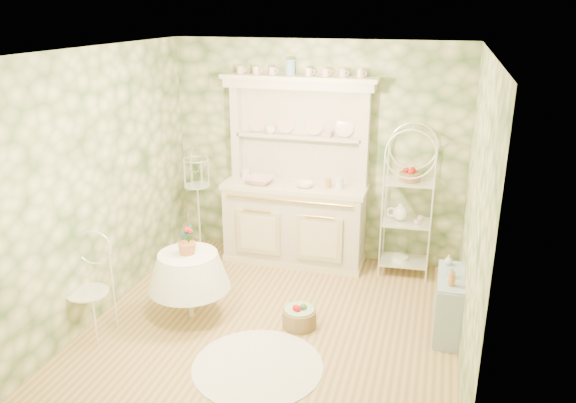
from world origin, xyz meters
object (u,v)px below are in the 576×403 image
(birdcage_stand, at_px, (198,203))
(bakers_rack, at_px, (408,207))
(cafe_chair, at_px, (88,293))
(side_shelf, at_px, (449,305))
(round_table, at_px, (190,289))
(floor_basket, at_px, (299,315))
(kitchen_dresser, at_px, (295,174))

(birdcage_stand, bearing_deg, bakers_rack, 2.18)
(cafe_chair, bearing_deg, side_shelf, 3.29)
(round_table, xyz_separation_m, floor_basket, (1.13, 0.12, -0.19))
(cafe_chair, height_order, floor_basket, cafe_chair)
(kitchen_dresser, relative_size, floor_basket, 5.86)
(cafe_chair, bearing_deg, round_table, 21.91)
(bakers_rack, height_order, cafe_chair, bakers_rack)
(side_shelf, height_order, floor_basket, side_shelf)
(kitchen_dresser, height_order, side_shelf, kitchen_dresser)
(kitchen_dresser, height_order, bakers_rack, kitchen_dresser)
(side_shelf, xyz_separation_m, round_table, (-2.56, -0.42, 0.02))
(birdcage_stand, relative_size, floor_basket, 3.45)
(kitchen_dresser, height_order, floor_basket, kitchen_dresser)
(bakers_rack, distance_m, side_shelf, 1.43)
(kitchen_dresser, distance_m, cafe_chair, 2.72)
(side_shelf, distance_m, round_table, 2.59)
(bakers_rack, bearing_deg, round_table, -144.66)
(kitchen_dresser, bearing_deg, floor_basket, -73.19)
(bakers_rack, height_order, birdcage_stand, bakers_rack)
(bakers_rack, height_order, round_table, bakers_rack)
(side_shelf, height_order, cafe_chair, cafe_chair)
(cafe_chair, bearing_deg, birdcage_stand, 71.02)
(round_table, bearing_deg, side_shelf, 9.25)
(floor_basket, bearing_deg, kitchen_dresser, 106.81)
(round_table, distance_m, floor_basket, 1.15)
(side_shelf, xyz_separation_m, birdcage_stand, (-3.14, 1.12, 0.38))
(round_table, bearing_deg, kitchen_dresser, 67.21)
(cafe_chair, relative_size, birdcage_stand, 0.66)
(bakers_rack, bearing_deg, floor_basket, -124.32)
(kitchen_dresser, xyz_separation_m, birdcage_stand, (-1.26, -0.08, -0.47))
(cafe_chair, xyz_separation_m, floor_basket, (1.93, 0.68, -0.32))
(bakers_rack, distance_m, birdcage_stand, 2.62)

